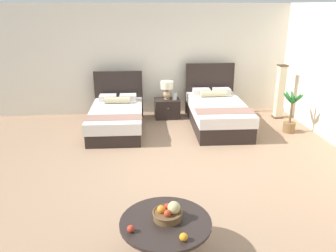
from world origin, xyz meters
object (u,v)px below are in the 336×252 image
at_px(loose_orange, 184,237).
at_px(fruit_bowl, 168,213).
at_px(table_lamp, 167,88).
at_px(floor_lamp_corner, 280,92).
at_px(coffee_table, 166,230).
at_px(bed_near_corner, 217,113).
at_px(vase, 175,96).
at_px(bed_near_window, 117,117).
at_px(loose_apple, 131,229).
at_px(potted_palm, 290,118).
at_px(nightstand, 167,108).

bearing_deg(loose_orange, fruit_bowl, 106.35).
xyz_separation_m(table_lamp, loose_orange, (-0.37, -5.29, -0.24)).
distance_m(loose_orange, floor_lamp_corner, 5.86).
bearing_deg(loose_orange, coffee_table, 113.05).
bearing_deg(bed_near_corner, vase, 141.41).
bearing_deg(loose_orange, floor_lamp_corner, 58.19).
height_order(bed_near_window, floor_lamp_corner, floor_lamp_corner).
xyz_separation_m(loose_apple, floor_lamp_corner, (3.60, 4.79, 0.15)).
bearing_deg(coffee_table, floor_lamp_corner, 55.16).
xyz_separation_m(bed_near_corner, floor_lamp_corner, (1.65, 0.46, 0.33)).
xyz_separation_m(bed_near_window, potted_palm, (3.75, -0.56, 0.03)).
distance_m(nightstand, floor_lamp_corner, 2.76).
bearing_deg(vase, fruit_bowl, -97.78).
bearing_deg(floor_lamp_corner, potted_palm, -99.32).
bearing_deg(coffee_table, loose_apple, -158.04).
relative_size(floor_lamp_corner, potted_palm, 1.41).
xyz_separation_m(vase, potted_palm, (2.37, -1.26, -0.23)).
height_order(floor_lamp_corner, potted_palm, floor_lamp_corner).
xyz_separation_m(table_lamp, vase, (0.18, -0.06, -0.19)).
distance_m(nightstand, vase, 0.37).
height_order(vase, loose_apple, vase).
distance_m(table_lamp, loose_apple, 5.18).
distance_m(bed_near_corner, table_lamp, 1.38).
bearing_deg(bed_near_window, fruit_bowl, -80.21).
height_order(fruit_bowl, loose_apple, fruit_bowl).
bearing_deg(loose_orange, bed_near_window, 100.34).
height_order(nightstand, floor_lamp_corner, floor_lamp_corner).
xyz_separation_m(fruit_bowl, floor_lamp_corner, (3.20, 4.61, 0.11)).
height_order(fruit_bowl, floor_lamp_corner, floor_lamp_corner).
xyz_separation_m(bed_near_corner, fruit_bowl, (-1.55, -4.15, 0.22)).
bearing_deg(fruit_bowl, floor_lamp_corner, 55.23).
distance_m(vase, loose_orange, 5.26).
relative_size(table_lamp, potted_palm, 0.48).
distance_m(bed_near_corner, potted_palm, 1.58).
bearing_deg(fruit_bowl, potted_palm, 49.86).
xyz_separation_m(nightstand, potted_palm, (2.55, -1.30, 0.09)).
distance_m(bed_near_window, table_lamp, 1.50).
bearing_deg(fruit_bowl, bed_near_corner, 69.54).
height_order(coffee_table, potted_palm, potted_palm).
bearing_deg(vase, loose_apple, -101.93).
relative_size(bed_near_corner, coffee_table, 2.30).
bearing_deg(floor_lamp_corner, bed_near_window, -173.36).
xyz_separation_m(bed_near_corner, loose_orange, (-1.44, -4.52, 0.18)).
bearing_deg(bed_near_corner, bed_near_window, 179.95).
xyz_separation_m(nightstand, loose_orange, (-0.37, -5.27, 0.27)).
distance_m(bed_near_window, loose_apple, 4.35).
bearing_deg(nightstand, table_lamp, 90.00).
height_order(bed_near_window, loose_orange, bed_near_window).
relative_size(coffee_table, loose_orange, 11.84).
bearing_deg(nightstand, floor_lamp_corner, -6.07).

